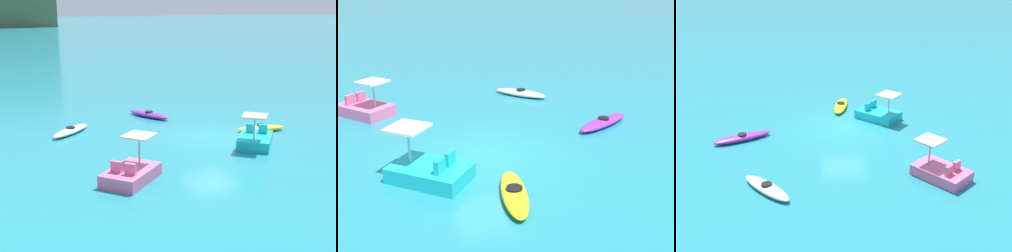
% 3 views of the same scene
% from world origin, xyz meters
% --- Properties ---
extents(ground_plane, '(600.00, 600.00, 0.00)m').
position_xyz_m(ground_plane, '(0.00, 0.00, 0.00)').
color(ground_plane, teal).
extents(kayak_yellow, '(2.75, 1.42, 0.37)m').
position_xyz_m(kayak_yellow, '(3.03, -0.26, 0.16)').
color(kayak_yellow, yellow).
rests_on(kayak_yellow, ground_plane).
extents(kayak_white, '(2.73, 2.35, 0.37)m').
position_xyz_m(kayak_white, '(-6.17, 4.15, 0.16)').
color(kayak_white, white).
rests_on(kayak_white, ground_plane).
extents(kayak_purple, '(1.80, 3.13, 0.37)m').
position_xyz_m(kayak_purple, '(-0.87, 5.52, 0.16)').
color(kayak_purple, purple).
rests_on(kayak_purple, ground_plane).
extents(pedal_boat_pink, '(2.82, 2.64, 1.68)m').
position_xyz_m(pedal_boat_pink, '(-6.10, -3.58, 0.34)').
color(pedal_boat_pink, pink).
rests_on(pedal_boat_pink, ground_plane).
extents(pedal_boat_cyan, '(2.76, 2.76, 1.68)m').
position_xyz_m(pedal_boat_cyan, '(1.03, -2.23, 0.34)').
color(pedal_boat_cyan, '#19B7C6').
rests_on(pedal_boat_cyan, ground_plane).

